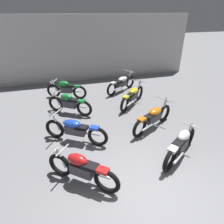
{
  "coord_description": "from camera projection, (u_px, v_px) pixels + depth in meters",
  "views": [
    {
      "loc": [
        -1.7,
        -2.65,
        3.81
      ],
      "look_at": [
        0.0,
        3.25,
        0.55
      ],
      "focal_mm": 31.18,
      "sensor_mm": 36.0,
      "label": 1
    }
  ],
  "objects": [
    {
      "name": "back_wall",
      "position": [
        85.0,
        49.0,
        11.06
      ],
      "size": [
        12.71,
        0.24,
        3.6
      ],
      "primitive_type": "cube",
      "color": "#BCBAB7",
      "rests_on": "ground"
    },
    {
      "name": "motorcycle_left_row_1",
      "position": [
        75.0,
        129.0,
        6.12
      ],
      "size": [
        1.88,
        1.28,
        0.97
      ],
      "color": "black",
      "rests_on": "ground"
    },
    {
      "name": "motorcycle_right_row_3",
      "position": [
        121.0,
        83.0,
        9.93
      ],
      "size": [
        1.88,
        1.27,
        0.97
      ],
      "color": "black",
      "rests_on": "ground"
    },
    {
      "name": "motorcycle_right_row_0",
      "position": [
        181.0,
        144.0,
        5.43
      ],
      "size": [
        1.71,
        1.18,
        0.88
      ],
      "color": "black",
      "rests_on": "ground"
    },
    {
      "name": "ground_plane",
      "position": [
        151.0,
        197.0,
        4.45
      ],
      "size": [
        60.0,
        60.0,
        0.0
      ],
      "primitive_type": "plane",
      "color": "gray"
    },
    {
      "name": "motorcycle_right_row_2",
      "position": [
        133.0,
        96.0,
        8.5
      ],
      "size": [
        1.65,
        1.57,
        0.97
      ],
      "color": "black",
      "rests_on": "ground"
    },
    {
      "name": "motorcycle_right_row_1",
      "position": [
        153.0,
        117.0,
        6.81
      ],
      "size": [
        1.96,
        1.17,
        0.97
      ],
      "color": "black",
      "rests_on": "ground"
    },
    {
      "name": "motorcycle_left_row_2",
      "position": [
        69.0,
        103.0,
        7.8
      ],
      "size": [
        1.67,
        1.22,
        0.88
      ],
      "color": "black",
      "rests_on": "ground"
    },
    {
      "name": "motorcycle_left_row_3",
      "position": [
        66.0,
        89.0,
        9.19
      ],
      "size": [
        1.83,
        0.94,
        0.88
      ],
      "color": "black",
      "rests_on": "ground"
    },
    {
      "name": "motorcycle_left_row_0",
      "position": [
        82.0,
        169.0,
        4.6
      ],
      "size": [
        1.58,
        1.35,
        0.88
      ],
      "color": "black",
      "rests_on": "ground"
    }
  ]
}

